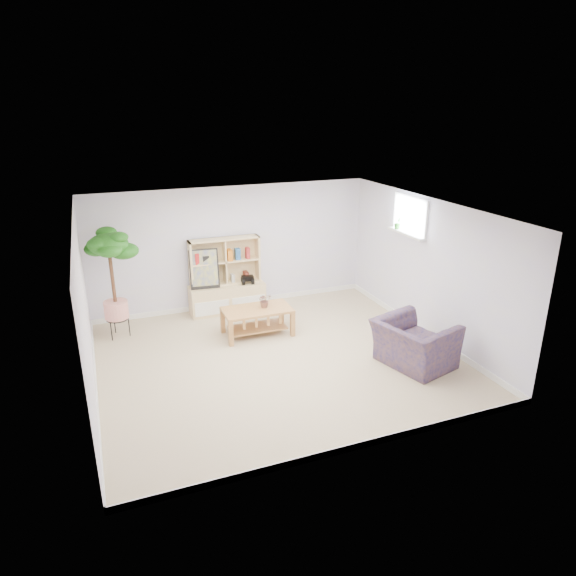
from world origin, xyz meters
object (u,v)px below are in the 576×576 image
object	(u,v)px
floor_tree	(113,285)
armchair	(415,341)
coffee_table	(257,321)
storage_unit	(226,276)

from	to	relation	value
floor_tree	armchair	xyz separation A→B (m)	(4.21, -2.75, -0.55)
coffee_table	storage_unit	bearing A→B (deg)	100.18
armchair	floor_tree	bearing A→B (deg)	41.75
storage_unit	coffee_table	bearing A→B (deg)	-80.39
armchair	coffee_table	bearing A→B (deg)	29.39
floor_tree	armchair	distance (m)	5.06
floor_tree	coffee_table	bearing A→B (deg)	-19.16
storage_unit	armchair	world-z (taller)	storage_unit
storage_unit	floor_tree	world-z (taller)	floor_tree
coffee_table	floor_tree	bearing A→B (deg)	161.41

